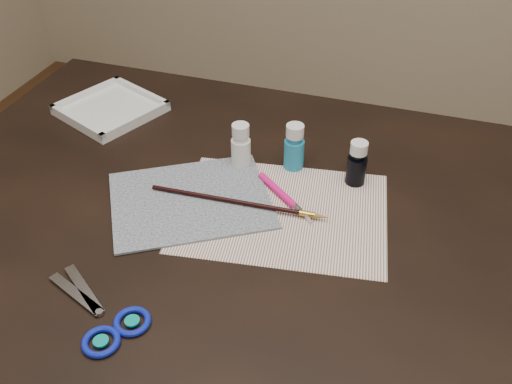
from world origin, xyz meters
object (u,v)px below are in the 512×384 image
(paint_bottle_cyan, at_px, (294,147))
(paint_bottle_navy, at_px, (357,163))
(paper, at_px, (282,212))
(palette_tray, at_px, (111,108))
(scissors, at_px, (88,308))
(paint_bottle_white, at_px, (241,146))
(canvas, at_px, (191,200))

(paint_bottle_cyan, relative_size, paint_bottle_navy, 1.06)
(paper, relative_size, palette_tray, 1.93)
(paint_bottle_cyan, height_order, scissors, paint_bottle_cyan)
(paint_bottle_white, height_order, paint_bottle_cyan, paint_bottle_cyan)
(palette_tray, bearing_deg, paint_bottle_white, -16.75)
(canvas, bearing_deg, scissors, -98.57)
(paint_bottle_white, distance_m, paint_bottle_navy, 0.22)
(palette_tray, bearing_deg, paper, -25.11)
(canvas, relative_size, paint_bottle_navy, 3.14)
(paint_bottle_navy, distance_m, palette_tray, 0.57)
(canvas, height_order, palette_tray, palette_tray)
(paper, distance_m, scissors, 0.36)
(paper, xyz_separation_m, paint_bottle_cyan, (-0.02, 0.14, 0.05))
(paint_bottle_white, bearing_deg, paint_bottle_navy, 3.53)
(canvas, xyz_separation_m, paint_bottle_white, (0.05, 0.13, 0.04))
(paint_bottle_navy, bearing_deg, paint_bottle_cyan, 174.03)
(canvas, relative_size, paint_bottle_cyan, 2.97)
(paint_bottle_navy, bearing_deg, paint_bottle_white, -176.47)
(scissors, bearing_deg, paint_bottle_cyan, -91.71)
(canvas, distance_m, palette_tray, 0.38)
(paper, height_order, scissors, scissors)
(paint_bottle_white, relative_size, scissors, 0.44)
(canvas, xyz_separation_m, paint_bottle_navy, (0.27, 0.15, 0.04))
(paint_bottle_white, bearing_deg, canvas, -110.37)
(paint_bottle_navy, height_order, palette_tray, paint_bottle_navy)
(paint_bottle_white, xyz_separation_m, scissors, (-0.09, -0.41, -0.04))
(paper, distance_m, paint_bottle_navy, 0.17)
(canvas, distance_m, paint_bottle_navy, 0.31)
(scissors, height_order, palette_tray, palette_tray)
(paint_bottle_cyan, height_order, paint_bottle_navy, paint_bottle_cyan)
(paint_bottle_navy, distance_m, scissors, 0.53)
(paint_bottle_cyan, bearing_deg, paper, -82.89)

